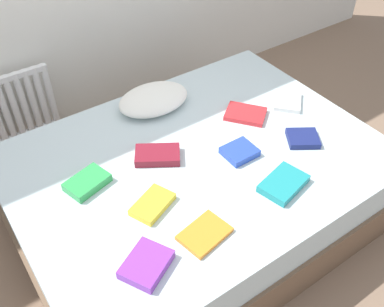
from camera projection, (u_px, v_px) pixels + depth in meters
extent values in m
plane|color=#7F6651|center=(197.00, 215.00, 2.69)|extent=(8.00, 8.00, 0.00)
cube|color=brown|center=(197.00, 200.00, 2.60)|extent=(2.00, 1.50, 0.28)
cube|color=silver|center=(197.00, 170.00, 2.43)|extent=(1.96, 1.46, 0.22)
cylinder|color=white|center=(6.00, 111.00, 2.88)|extent=(0.04, 0.04, 0.49)
cylinder|color=white|center=(15.00, 108.00, 2.90)|extent=(0.04, 0.04, 0.49)
cylinder|color=white|center=(24.00, 105.00, 2.93)|extent=(0.04, 0.04, 0.49)
cylinder|color=white|center=(33.00, 102.00, 2.95)|extent=(0.04, 0.04, 0.49)
cylinder|color=white|center=(42.00, 99.00, 2.98)|extent=(0.04, 0.04, 0.49)
cylinder|color=white|center=(51.00, 96.00, 3.01)|extent=(0.04, 0.04, 0.49)
cube|color=white|center=(0.00, 80.00, 2.74)|extent=(0.60, 0.04, 0.04)
cube|color=white|center=(19.00, 136.00, 3.04)|extent=(0.60, 0.04, 0.04)
ellipsoid|color=white|center=(154.00, 99.00, 2.66)|extent=(0.45, 0.32, 0.11)
cube|color=teal|center=(284.00, 184.00, 2.17)|extent=(0.27, 0.21, 0.04)
cube|color=yellow|center=(153.00, 204.00, 2.08)|extent=(0.25, 0.20, 0.03)
cube|color=maroon|center=(158.00, 155.00, 2.33)|extent=(0.28, 0.25, 0.04)
cube|color=green|center=(87.00, 182.00, 2.18)|extent=(0.24, 0.19, 0.04)
cube|color=#2847B7|center=(240.00, 152.00, 2.35)|extent=(0.17, 0.15, 0.04)
cube|color=orange|center=(205.00, 234.00, 1.96)|extent=(0.25, 0.20, 0.02)
cube|color=red|center=(246.00, 114.00, 2.61)|extent=(0.28, 0.29, 0.03)
cube|color=white|center=(288.00, 101.00, 2.71)|extent=(0.26, 0.26, 0.03)
cube|color=navy|center=(303.00, 138.00, 2.44)|extent=(0.23, 0.22, 0.03)
cube|color=purple|center=(146.00, 264.00, 1.82)|extent=(0.26, 0.24, 0.04)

